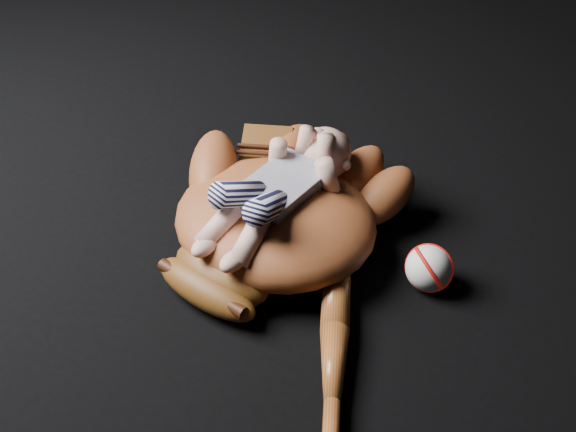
{
  "coord_description": "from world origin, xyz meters",
  "views": [
    {
      "loc": [
        0.59,
        -0.84,
        0.84
      ],
      "look_at": [
        0.1,
        -0.04,
        0.08
      ],
      "focal_mm": 45.0,
      "sensor_mm": 36.0,
      "label": 1
    }
  ],
  "objects_px": {
    "newborn_baby": "(273,190)",
    "baseball_bat": "(334,345)",
    "baseball_glove": "(275,212)",
    "baseball": "(429,268)"
  },
  "relations": [
    {
      "from": "baseball_bat",
      "to": "newborn_baby",
      "type": "bearing_deg",
      "value": 142.89
    },
    {
      "from": "baseball_bat",
      "to": "baseball_glove",
      "type": "bearing_deg",
      "value": 141.81
    },
    {
      "from": "baseball_glove",
      "to": "baseball",
      "type": "distance_m",
      "value": 0.27
    },
    {
      "from": "newborn_baby",
      "to": "baseball",
      "type": "xyz_separation_m",
      "value": [
        0.26,
        0.06,
        -0.09
      ]
    },
    {
      "from": "baseball_glove",
      "to": "baseball",
      "type": "relative_size",
      "value": 6.53
    },
    {
      "from": "baseball_glove",
      "to": "baseball",
      "type": "xyz_separation_m",
      "value": [
        0.27,
        0.05,
        -0.04
      ]
    },
    {
      "from": "newborn_baby",
      "to": "baseball_bat",
      "type": "xyz_separation_m",
      "value": [
        0.21,
        -0.16,
        -0.11
      ]
    },
    {
      "from": "baseball",
      "to": "baseball_bat",
      "type": "bearing_deg",
      "value": -105.4
    },
    {
      "from": "baseball",
      "to": "baseball_glove",
      "type": "bearing_deg",
      "value": -169.33
    },
    {
      "from": "baseball",
      "to": "newborn_baby",
      "type": "bearing_deg",
      "value": -167.68
    }
  ]
}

